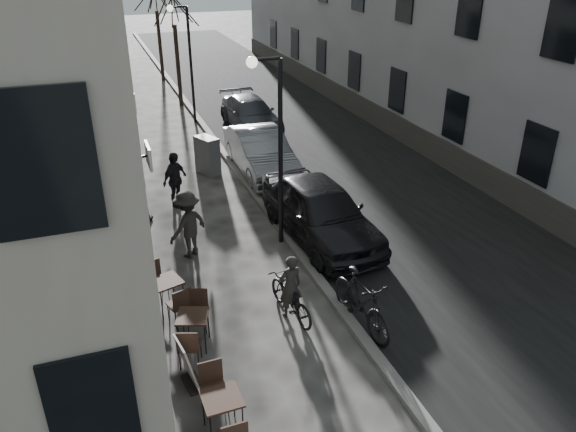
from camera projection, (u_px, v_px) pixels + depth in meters
ground at (386, 387)px, 10.55m from camera, size 120.00×120.00×0.00m
road at (289, 126)px, 25.20m from camera, size 7.30×60.00×0.00m
kerb at (209, 133)px, 24.07m from camera, size 0.25×60.00×0.12m
streetlamp_near at (274, 133)px, 14.15m from camera, size 0.90×0.28×5.09m
streetlamp_far at (186, 52)px, 24.27m from camera, size 0.90×0.28×5.09m
tree_near at (173, 8)px, 26.15m from camera, size 2.40×2.40×5.70m
bistro_set_a at (223, 411)px, 9.37m from camera, size 0.66×1.59×0.93m
bistro_set_b at (194, 327)px, 11.41m from camera, size 0.91×1.59×0.91m
bistro_set_c at (167, 292)px, 12.53m from camera, size 0.87×1.62×0.92m
sign_board at (188, 367)px, 10.41m from camera, size 0.45×0.65×1.04m
utility_cabinet at (207, 156)px, 19.80m from camera, size 0.81×1.03×1.36m
bicycle at (290, 297)px, 12.37m from camera, size 0.89×1.83×0.92m
cyclist_rider at (290, 286)px, 12.24m from camera, size 0.60×0.45×1.51m
pedestrian_near at (135, 192)px, 16.32m from camera, size 0.92×0.73×1.87m
pedestrian_mid at (188, 224)px, 14.52m from camera, size 1.37×1.23×1.84m
pedestrian_far at (175, 180)px, 17.29m from camera, size 1.06×1.01×1.77m
car_near at (321, 211)px, 15.43m from camera, size 2.30×5.01×1.66m
car_mid at (260, 152)px, 19.87m from camera, size 1.64×4.67×1.54m
car_far at (250, 114)px, 24.58m from camera, size 1.99×4.63×1.33m
moped at (361, 302)px, 11.89m from camera, size 0.82×2.21×1.30m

